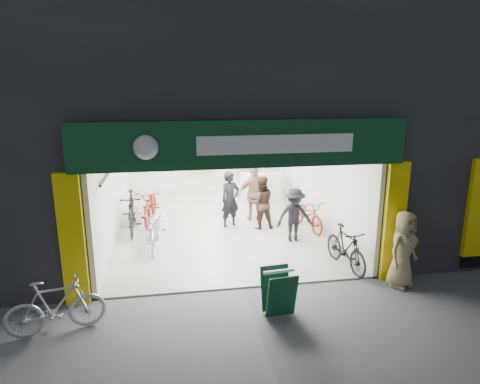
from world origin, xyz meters
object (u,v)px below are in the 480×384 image
object	(u,v)px
bike_right_front	(346,248)
parked_bike	(56,306)
pedestrian_near	(403,249)
sandwich_board	(279,291)
bike_left_front	(156,228)

from	to	relation	value
bike_right_front	parked_bike	size ratio (longest dim) A/B	1.01
pedestrian_near	sandwich_board	bearing A→B (deg)	164.53
bike_left_front	pedestrian_near	xyz separation A→B (m)	(5.10, -3.10, 0.30)
bike_left_front	bike_right_front	world-z (taller)	bike_left_front
pedestrian_near	sandwich_board	size ratio (longest dim) A/B	1.92
bike_left_front	parked_bike	xyz separation A→B (m)	(-1.61, -3.71, -0.02)
pedestrian_near	bike_right_front	bearing A→B (deg)	99.34
bike_right_front	pedestrian_near	world-z (taller)	pedestrian_near
bike_left_front	pedestrian_near	distance (m)	5.97
pedestrian_near	sandwich_board	world-z (taller)	pedestrian_near
parked_bike	pedestrian_near	xyz separation A→B (m)	(6.71, 0.61, 0.33)
bike_right_front	parked_bike	world-z (taller)	bike_right_front
bike_left_front	parked_bike	distance (m)	4.04
parked_bike	bike_left_front	bearing A→B (deg)	-35.41
sandwich_board	bike_left_front	bearing A→B (deg)	115.43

